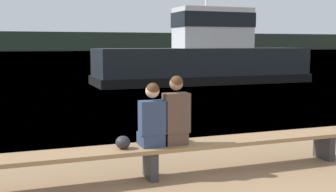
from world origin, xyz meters
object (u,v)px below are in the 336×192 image
(bench_main, at_px, (150,152))
(person_right, at_px, (176,115))
(tugboat_red, at_px, (205,59))
(shopping_bag, at_px, (123,142))
(person_left, at_px, (152,119))

(bench_main, relative_size, person_right, 6.65)
(bench_main, xyz_separation_m, tugboat_red, (7.36, 13.90, 0.81))
(shopping_bag, xyz_separation_m, tugboat_red, (7.78, 13.89, 0.62))
(bench_main, xyz_separation_m, shopping_bag, (-0.41, 0.01, 0.18))
(person_right, height_order, tugboat_red, tugboat_red)
(bench_main, distance_m, person_right, 0.68)
(person_left, distance_m, shopping_bag, 0.55)
(person_right, xyz_separation_m, shopping_bag, (-0.82, 0.01, -0.36))
(person_left, relative_size, person_right, 0.91)
(person_right, distance_m, tugboat_red, 15.54)
(bench_main, height_order, tugboat_red, tugboat_red)
(person_right, xyz_separation_m, tugboat_red, (6.96, 13.90, 0.26))
(tugboat_red, bearing_deg, shopping_bag, 150.40)
(person_left, xyz_separation_m, shopping_bag, (-0.45, 0.01, -0.32))
(person_left, bearing_deg, bench_main, -168.60)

